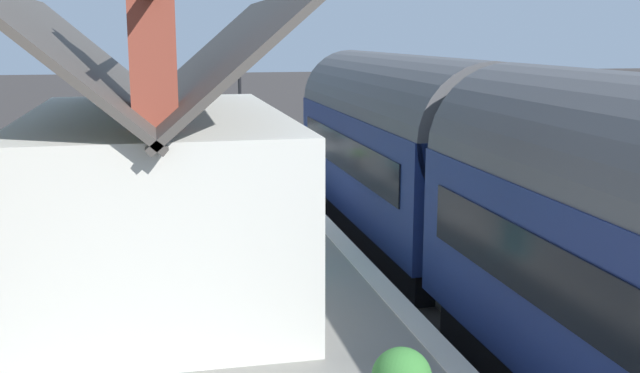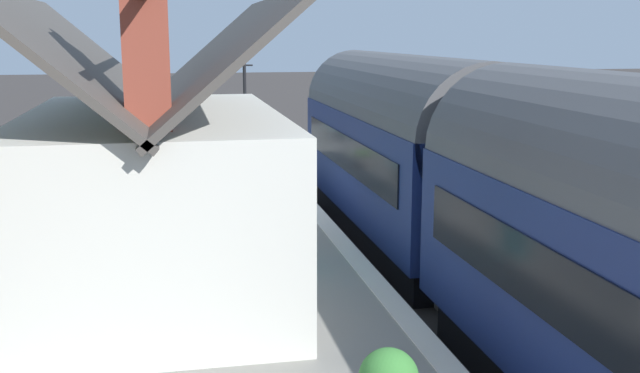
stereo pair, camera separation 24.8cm
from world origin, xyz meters
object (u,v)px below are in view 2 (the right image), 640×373
(planter_bench_right, at_px, (151,165))
(planter_bench_left, at_px, (187,132))
(planter_edge_far, at_px, (110,143))
(planter_corner_building, at_px, (142,163))
(station_building, at_px, (156,190))
(lamp_post_platform, at_px, (245,82))
(bench_mid_platform, at_px, (235,174))
(planter_edge_near, at_px, (242,162))
(bench_platform_end, at_px, (210,131))

(planter_bench_right, xyz_separation_m, planter_bench_left, (7.55, -1.19, -0.07))
(planter_edge_far, relative_size, planter_corner_building, 1.14)
(station_building, xyz_separation_m, planter_corner_building, (10.27, 0.56, -1.26))
(planter_bench_left, distance_m, lamp_post_platform, 6.03)
(bench_mid_platform, xyz_separation_m, planter_bench_left, (9.59, 0.90, -0.10))
(station_building, xyz_separation_m, planter_edge_near, (9.71, -2.26, -1.25))
(bench_platform_end, distance_m, planter_edge_near, 5.89)
(station_building, xyz_separation_m, planter_bench_right, (8.81, 0.28, -1.08))
(bench_mid_platform, relative_size, planter_edge_near, 1.69)
(planter_edge_near, height_order, planter_bench_right, planter_bench_right)
(bench_platform_end, xyz_separation_m, planter_bench_left, (0.78, 0.79, -0.10))
(planter_bench_left, bearing_deg, lamp_post_platform, -163.33)
(planter_edge_far, bearing_deg, planter_corner_building, -159.88)
(bench_platform_end, xyz_separation_m, planter_corner_building, (-5.30, 2.26, -0.21))
(planter_edge_far, bearing_deg, planter_edge_near, -132.00)
(bench_platform_end, relative_size, bench_mid_platform, 1.01)
(bench_mid_platform, height_order, lamp_post_platform, lamp_post_platform)
(planter_bench_right, relative_size, lamp_post_platform, 0.24)
(station_building, distance_m, planter_edge_near, 10.04)
(bench_platform_end, height_order, bench_mid_platform, same)
(planter_corner_building, xyz_separation_m, planter_bench_left, (6.08, -1.47, 0.11))
(planter_bench_right, height_order, planter_bench_left, planter_bench_right)
(planter_edge_far, height_order, planter_bench_left, planter_edge_far)
(planter_corner_building, xyz_separation_m, lamp_post_platform, (0.68, -3.09, 2.25))
(station_building, distance_m, planter_edge_far, 13.37)
(station_building, bearing_deg, planter_corner_building, 3.15)
(planter_edge_far, height_order, lamp_post_platform, lamp_post_platform)
(station_building, relative_size, planter_bench_right, 8.48)
(bench_mid_platform, distance_m, planter_bench_left, 9.64)
(bench_mid_platform, bearing_deg, lamp_post_platform, -9.70)
(bench_mid_platform, xyz_separation_m, planter_corner_building, (3.51, 2.37, -0.21))
(planter_edge_far, distance_m, planter_bench_left, 4.04)
(station_building, distance_m, lamp_post_platform, 11.28)
(bench_mid_platform, bearing_deg, station_building, 165.05)
(station_building, bearing_deg, planter_edge_far, 7.10)
(planter_bench_right, bearing_deg, station_building, -178.15)
(planter_edge_far, xyz_separation_m, planter_corner_building, (-2.95, -1.08, -0.20))
(planter_bench_right, bearing_deg, planter_corner_building, 10.85)
(bench_platform_end, bearing_deg, bench_mid_platform, -179.32)
(bench_mid_platform, distance_m, planter_edge_near, 2.99)
(planter_corner_building, bearing_deg, planter_edge_far, 20.12)
(planter_edge_far, bearing_deg, station_building, -172.90)
(bench_mid_platform, xyz_separation_m, planter_edge_near, (2.95, -0.46, -0.20))
(planter_edge_near, bearing_deg, station_building, 166.89)
(station_building, distance_m, planter_bench_right, 8.88)
(bench_mid_platform, bearing_deg, planter_bench_left, 5.36)
(bench_mid_platform, xyz_separation_m, planter_bench_right, (2.05, 2.09, -0.03))
(lamp_post_platform, bearing_deg, planter_corner_building, 102.44)
(bench_platform_end, height_order, lamp_post_platform, lamp_post_platform)
(station_building, xyz_separation_m, planter_bench_left, (16.35, -0.90, -1.15))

